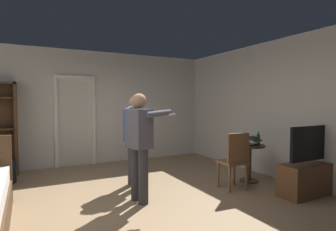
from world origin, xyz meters
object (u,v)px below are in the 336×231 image
(tv_flatscreen, at_px, (310,175))
(bottle_on_table, at_px, (258,139))
(laptop, at_px, (251,142))
(side_table, at_px, (249,157))
(person_striped_shirt, at_px, (136,135))
(person_blue_shirt, at_px, (140,140))
(wooden_chair, at_px, (235,159))

(tv_flatscreen, distance_m, bottle_on_table, 1.06)
(tv_flatscreen, distance_m, laptop, 1.11)
(side_table, distance_m, person_striped_shirt, 2.19)
(tv_flatscreen, height_order, person_blue_shirt, person_blue_shirt)
(tv_flatscreen, xyz_separation_m, wooden_chair, (-0.93, 0.74, 0.22))
(bottle_on_table, distance_m, wooden_chair, 0.80)
(side_table, bearing_deg, laptop, -110.37)
(laptop, bearing_deg, tv_flatscreen, -69.77)
(tv_flatscreen, bearing_deg, person_striped_shirt, 143.41)
(side_table, relative_size, person_striped_shirt, 0.44)
(person_blue_shirt, bearing_deg, bottle_on_table, -1.25)
(side_table, xyz_separation_m, person_striped_shirt, (-2.01, 0.74, 0.45))
(bottle_on_table, relative_size, person_striped_shirt, 0.16)
(bottle_on_table, bearing_deg, person_blue_shirt, 178.75)
(wooden_chair, distance_m, person_blue_shirt, 1.71)
(tv_flatscreen, height_order, laptop, tv_flatscreen)
(tv_flatscreen, xyz_separation_m, bottle_on_table, (-0.20, 0.93, 0.48))
(bottle_on_table, xyz_separation_m, person_striped_shirt, (-2.15, 0.82, 0.11))
(laptop, bearing_deg, person_striped_shirt, 158.65)
(tv_flatscreen, xyz_separation_m, side_table, (-0.34, 1.01, 0.14))
(laptop, xyz_separation_m, wooden_chair, (-0.58, -0.22, -0.21))
(tv_flatscreen, relative_size, bottle_on_table, 4.53)
(laptop, distance_m, bottle_on_table, 0.17)
(bottle_on_table, distance_m, person_striped_shirt, 2.31)
(side_table, bearing_deg, person_blue_shirt, -179.28)
(side_table, height_order, bottle_on_table, bottle_on_table)
(tv_flatscreen, distance_m, person_striped_shirt, 2.99)
(tv_flatscreen, relative_size, side_table, 1.61)
(tv_flatscreen, bearing_deg, wooden_chair, 141.47)
(tv_flatscreen, xyz_separation_m, person_striped_shirt, (-2.35, 1.75, 0.59))
(side_table, relative_size, bottle_on_table, 2.81)
(tv_flatscreen, xyz_separation_m, laptop, (-0.36, 0.97, 0.42))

